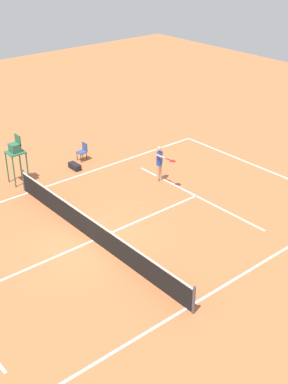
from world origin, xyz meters
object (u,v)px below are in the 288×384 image
player_serving (160,161)px  equipment_bag (75,166)px  tennis_ball (137,203)px  umpire_chair (16,152)px  courtside_chair_mid (83,151)px

player_serving → equipment_bag: size_ratio=2.40×
player_serving → equipment_bag: player_serving is taller
tennis_ball → umpire_chair: umpire_chair is taller
courtside_chair_mid → equipment_bag: (-0.64, 0.95, -0.38)m
tennis_ball → umpire_chair: bearing=29.2°
equipment_bag → umpire_chair: bearing=80.7°
courtside_chair_mid → equipment_bag: bearing=124.2°
player_serving → tennis_ball: 2.71m
player_serving → tennis_ball: player_serving is taller
tennis_ball → courtside_chair_mid: bearing=-8.8°
tennis_ball → umpire_chair: size_ratio=0.03×
umpire_chair → equipment_bag: bearing=-99.3°
tennis_ball → umpire_chair: (5.31, 2.97, 1.57)m
player_serving → umpire_chair: size_ratio=0.76×
player_serving → umpire_chair: (4.28, 5.24, 0.51)m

